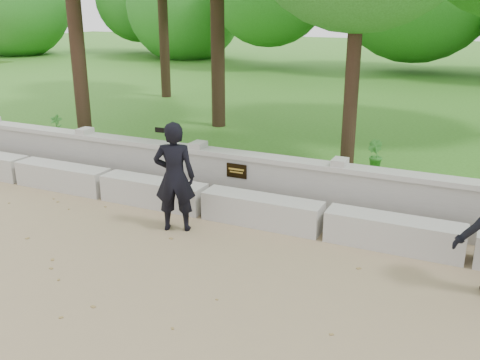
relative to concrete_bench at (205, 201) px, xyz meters
name	(u,v)px	position (x,y,z in m)	size (l,w,h in m)	color
ground	(137,262)	(0.00, -1.90, -0.22)	(80.00, 80.00, 0.00)	#8D7956
lawn	(368,96)	(0.00, 12.10, -0.10)	(40.00, 22.00, 0.25)	#336A1A
concrete_bench	(205,201)	(0.00, 0.00, 0.00)	(11.90, 0.45, 0.45)	#B3B0A9
parapet_wall	(224,175)	(0.00, 0.70, 0.24)	(12.50, 0.35, 0.90)	#A8A69F
man_main	(175,177)	(-0.10, -0.73, 0.61)	(0.72, 0.67, 1.67)	black
shrub_a	(57,126)	(-5.21, 2.24, 0.30)	(0.29, 0.20, 0.55)	#38882E
shrub_b	(375,155)	(2.12, 2.85, 0.31)	(0.31, 0.25, 0.57)	#38882E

